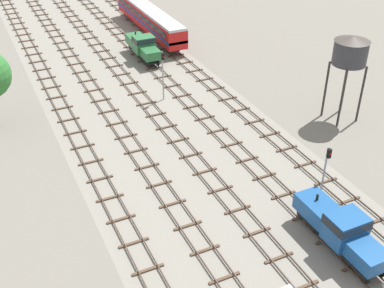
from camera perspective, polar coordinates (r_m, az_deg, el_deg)
The scene contains 13 objects.
ground_plane at distance 54.47m, azimuth -4.42°, elevation 3.59°, with size 480.00×480.00×0.00m, color slate.
ballast_bed at distance 54.47m, azimuth -4.42°, elevation 3.60°, with size 22.04×176.00×0.01m, color gray.
track_far_left at distance 53.20m, azimuth -13.89°, elevation 2.10°, with size 2.40×126.00×0.29m.
track_left at distance 54.04m, azimuth -9.27°, elevation 3.16°, with size 2.40×126.00×0.29m.
track_centre_left at distance 55.23m, azimuth -4.81°, elevation 4.16°, with size 2.40×126.00×0.29m.
track_centre at distance 56.76m, azimuth -0.55°, elevation 5.09°, with size 2.40×126.00×0.29m.
track_centre_right at distance 58.59m, azimuth 3.47°, elevation 5.95°, with size 2.40×126.00×0.29m.
shunter_loco_centre_near at distance 37.42m, azimuth 17.02°, elevation -9.34°, with size 2.74×8.46×3.10m.
shunter_loco_centre_mid at distance 68.21m, azimuth -5.76°, elevation 11.43°, with size 2.74×8.46×3.10m.
passenger_coach_centre_right_midfar at distance 77.62m, azimuth -5.01°, elevation 14.52°, with size 2.96×22.00×3.80m.
water_tower at distance 52.61m, azimuth 18.05°, elevation 10.22°, with size 3.65×3.65×9.30m.
signal_post_nearest at distance 55.83m, azimuth -3.43°, elevation 8.62°, with size 0.28×0.47×5.90m.
signal_post_mid at distance 40.61m, azimuth 15.34°, elevation -2.76°, with size 0.28×0.47×5.47m.
Camera 1 is at (-16.70, 11.10, 25.92)m, focal length 45.59 mm.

